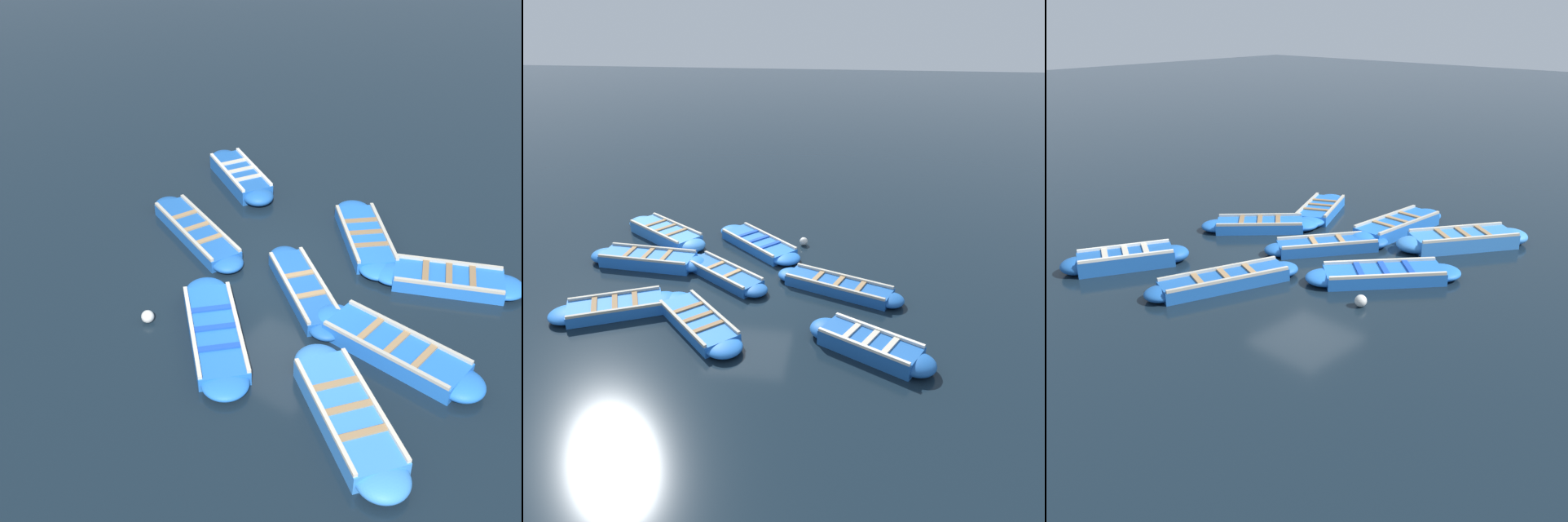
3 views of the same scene
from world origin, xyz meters
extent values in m
plane|color=black|center=(0.00, 0.00, 0.00)|extent=(120.00, 120.00, 0.00)
cube|color=blue|center=(-2.48, 0.71, 0.14)|extent=(2.50, 2.46, 0.29)
ellipsoid|color=blue|center=(-1.57, 1.59, 0.14)|extent=(1.29, 1.29, 0.29)
ellipsoid|color=blue|center=(-3.39, -0.17, 0.14)|extent=(1.29, 1.29, 0.29)
cube|color=#B2AD9E|center=(-2.79, 1.04, 0.32)|extent=(1.84, 1.78, 0.07)
cube|color=#B2AD9E|center=(-2.17, 0.39, 0.32)|extent=(1.84, 1.78, 0.07)
cube|color=olive|center=(-2.10, 1.09, 0.31)|extent=(0.70, 0.71, 0.04)
cube|color=olive|center=(-2.48, 0.71, 0.31)|extent=(0.70, 0.71, 0.04)
cube|color=olive|center=(-2.87, 0.34, 0.31)|extent=(0.70, 0.71, 0.04)
cube|color=#1E59AD|center=(-0.17, -2.69, 0.15)|extent=(1.83, 3.11, 0.30)
ellipsoid|color=#1E59AD|center=(0.36, -1.28, 0.15)|extent=(0.97, 0.99, 0.30)
ellipsoid|color=#1E59AD|center=(-0.71, -4.10, 0.15)|extent=(0.97, 0.99, 0.30)
cube|color=#B2AD9E|center=(-0.52, -2.56, 0.33)|extent=(1.12, 2.80, 0.07)
cube|color=#B2AD9E|center=(0.17, -2.82, 0.33)|extent=(1.12, 2.80, 0.07)
cube|color=#9E7A51|center=(0.05, -2.09, 0.32)|extent=(0.72, 0.38, 0.04)
cube|color=#9E7A51|center=(-0.17, -2.69, 0.32)|extent=(0.72, 0.38, 0.04)
cube|color=#9E7A51|center=(-0.40, -3.29, 0.32)|extent=(0.72, 0.38, 0.04)
cube|color=blue|center=(2.42, 0.10, 0.15)|extent=(2.65, 2.78, 0.29)
ellipsoid|color=blue|center=(3.37, 1.15, 0.15)|extent=(1.33, 1.33, 0.29)
ellipsoid|color=blue|center=(1.46, -0.96, 0.15)|extent=(1.33, 1.33, 0.29)
cube|color=beige|center=(2.07, 0.41, 0.33)|extent=(1.93, 2.12, 0.07)
cube|color=beige|center=(2.76, -0.21, 0.33)|extent=(1.93, 2.12, 0.07)
cube|color=#1947B7|center=(2.82, 0.55, 0.31)|extent=(0.75, 0.70, 0.04)
cube|color=#1947B7|center=(2.42, 0.10, 0.31)|extent=(0.75, 0.70, 0.04)
cube|color=#1947B7|center=(2.01, -0.35, 0.31)|extent=(0.75, 0.70, 0.04)
cube|color=#3884E0|center=(2.72, 3.43, 0.20)|extent=(2.49, 2.92, 0.39)
ellipsoid|color=#3884E0|center=(3.54, 4.59, 0.20)|extent=(1.34, 1.34, 0.39)
ellipsoid|color=#3884E0|center=(1.89, 2.27, 0.20)|extent=(1.34, 1.34, 0.39)
cube|color=beige|center=(2.33, 3.71, 0.43)|extent=(1.68, 2.33, 0.07)
cube|color=beige|center=(3.11, 3.16, 0.43)|extent=(1.68, 2.33, 0.07)
cube|color=#9E7A51|center=(3.07, 3.93, 0.41)|extent=(0.82, 0.64, 0.04)
cube|color=#9E7A51|center=(2.72, 3.43, 0.41)|extent=(0.82, 0.64, 0.04)
cube|color=#9E7A51|center=(2.37, 2.94, 0.41)|extent=(0.82, 0.64, 0.04)
cube|color=blue|center=(-2.11, 3.07, 0.15)|extent=(1.90, 2.60, 0.29)
ellipsoid|color=blue|center=(-2.62, 4.16, 0.15)|extent=(1.21, 1.22, 0.29)
ellipsoid|color=blue|center=(-1.61, 1.98, 0.15)|extent=(1.21, 1.22, 0.29)
cube|color=#B2AD9E|center=(-2.52, 2.88, 0.33)|extent=(1.06, 2.17, 0.07)
cube|color=#B2AD9E|center=(-1.70, 3.26, 0.33)|extent=(1.06, 2.17, 0.07)
cube|color=olive|center=(-2.33, 3.53, 0.31)|extent=(0.84, 0.49, 0.04)
cube|color=olive|center=(-2.11, 3.07, 0.31)|extent=(0.84, 0.49, 0.04)
cube|color=olive|center=(-1.90, 2.60, 0.31)|extent=(0.84, 0.49, 0.04)
cube|color=blue|center=(0.68, 3.26, 0.18)|extent=(1.15, 2.94, 0.36)
ellipsoid|color=blue|center=(0.77, 4.70, 0.18)|extent=(0.95, 0.97, 0.36)
ellipsoid|color=blue|center=(0.59, 1.83, 0.18)|extent=(0.95, 0.97, 0.36)
cube|color=#B2AD9E|center=(0.24, 3.29, 0.40)|extent=(0.26, 2.82, 0.07)
cube|color=#B2AD9E|center=(1.12, 3.24, 0.40)|extent=(0.26, 2.82, 0.07)
cube|color=#9E7A51|center=(0.72, 3.88, 0.38)|extent=(0.86, 0.19, 0.04)
cube|color=#9E7A51|center=(0.68, 3.26, 0.38)|extent=(0.86, 0.19, 0.04)
cube|color=#9E7A51|center=(0.64, 2.65, 0.38)|extent=(0.86, 0.19, 0.04)
cube|color=#1E59AD|center=(-2.96, -3.53, 0.20)|extent=(1.87, 2.48, 0.39)
ellipsoid|color=#1E59AD|center=(-2.41, -2.50, 0.20)|extent=(1.11, 1.12, 0.39)
ellipsoid|color=#1E59AD|center=(-3.51, -4.57, 0.20)|extent=(1.11, 1.12, 0.39)
cube|color=silver|center=(-3.32, -3.35, 0.43)|extent=(1.15, 2.06, 0.07)
cube|color=silver|center=(-2.61, -3.72, 0.43)|extent=(1.15, 2.06, 0.07)
cube|color=beige|center=(-2.73, -3.10, 0.41)|extent=(0.75, 0.49, 0.04)
cube|color=beige|center=(-2.96, -3.53, 0.41)|extent=(0.75, 0.49, 0.04)
cube|color=beige|center=(-3.20, -3.97, 0.41)|extent=(0.75, 0.49, 0.04)
cube|color=#1E59AD|center=(0.12, 0.72, 0.14)|extent=(2.22, 2.63, 0.29)
ellipsoid|color=#1E59AD|center=(0.90, 1.80, 0.14)|extent=(1.05, 1.06, 0.29)
ellipsoid|color=#1E59AD|center=(-0.66, -0.36, 0.14)|extent=(1.05, 1.06, 0.29)
cube|color=#B2AD9E|center=(-0.17, 0.93, 0.32)|extent=(1.60, 2.16, 0.07)
cube|color=#B2AD9E|center=(0.42, 0.50, 0.32)|extent=(1.60, 2.16, 0.07)
cube|color=#9E7A51|center=(0.34, 1.02, 0.31)|extent=(0.66, 0.53, 0.04)
cube|color=#9E7A51|center=(-0.10, 0.41, 0.31)|extent=(0.66, 0.53, 0.04)
sphere|color=silver|center=(2.85, -1.38, 0.14)|extent=(0.27, 0.27, 0.27)
camera|label=1|loc=(10.71, 7.58, 9.87)|focal=50.00mm
camera|label=2|loc=(-12.80, -2.91, 7.16)|focal=35.00mm
camera|label=3|loc=(9.99, -11.16, 5.98)|focal=42.00mm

